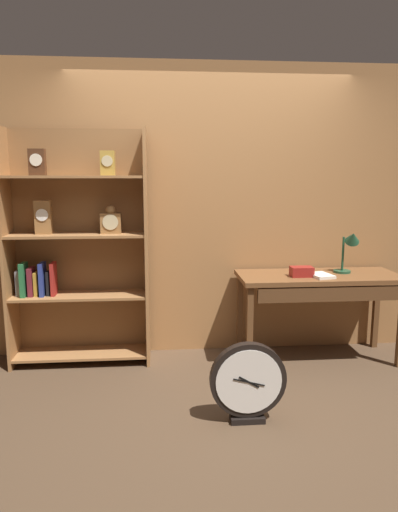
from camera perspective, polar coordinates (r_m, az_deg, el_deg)
name	(u,v)px	position (r m, az deg, el deg)	size (l,w,h in m)	color
ground_plane	(229,413)	(3.37, 3.73, -18.84)	(10.00, 10.00, 0.00)	#4C3826
back_wood_panel	(210,212)	(4.19, 1.38, 5.54)	(4.80, 0.05, 2.60)	#9E6B3D
bookshelf	(76,251)	(4.06, -15.02, 0.60)	(1.18, 0.34, 2.01)	#9E6B3D
workbench	(320,286)	(4.14, 14.74, -3.56)	(1.41, 0.57, 0.77)	brown
desk_lamp	(350,246)	(4.22, 18.20, 1.22)	(0.21, 0.22, 0.40)	#1E472D
toolbox_small	(302,272)	(4.01, 12.60, -1.90)	(0.19, 0.12, 0.08)	maroon
open_repair_manual	(321,275)	(4.04, 14.86, -2.35)	(0.16, 0.22, 0.03)	silver
round_clock_large	(248,382)	(3.15, 6.09, -15.28)	(0.51, 0.11, 0.55)	black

